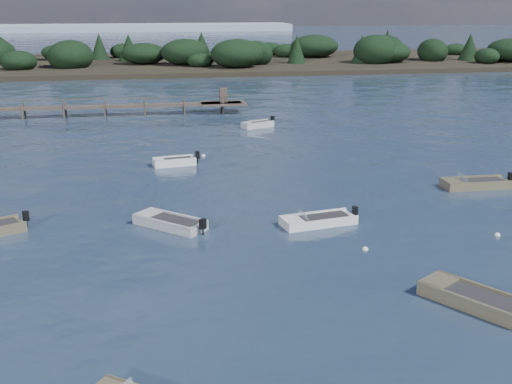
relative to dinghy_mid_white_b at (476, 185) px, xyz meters
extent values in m
plane|color=#182639|center=(-17.53, 44.11, -0.16)|extent=(400.00, 400.00, 0.00)
cube|color=#6E6549|center=(0.02, 0.00, -0.06)|extent=(4.57, 1.74, 0.71)
cube|color=#6E6549|center=(-1.72, 0.01, 0.36)|extent=(1.10, 1.56, 0.14)
cube|color=black|center=(0.38, 0.00, 0.28)|extent=(3.11, 1.39, 0.12)
cube|color=#6E6549|center=(0.01, -0.80, 0.36)|extent=(4.56, 0.14, 0.14)
cube|color=#6E6549|center=(0.02, 0.80, 0.36)|extent=(4.56, 0.14, 0.14)
cube|color=black|center=(2.52, -0.01, 0.48)|extent=(0.29, 0.35, 0.56)
cylinder|color=black|center=(2.52, -0.01, -0.01)|extent=(0.10, 0.10, 0.56)
cube|color=silver|center=(-0.99, 0.00, 0.60)|extent=(0.16, 1.24, 0.42)
cube|color=#A2A7A9|center=(-11.20, 23.02, -0.05)|extent=(3.41, 2.43, 0.74)
cube|color=#A2A7A9|center=(-12.30, 22.54, 0.38)|extent=(1.15, 1.35, 0.15)
cube|color=black|center=(-10.96, 23.12, 0.29)|extent=(2.38, 1.79, 0.13)
cube|color=#A2A7A9|center=(-10.97, 22.50, 0.38)|extent=(2.95, 1.38, 0.15)
cube|color=#A2A7A9|center=(-11.42, 23.54, 0.38)|extent=(2.95, 1.38, 0.15)
cube|color=black|center=(-9.53, 23.74, 0.50)|extent=(0.41, 0.45, 0.58)
cylinder|color=black|center=(-9.53, 23.74, 0.00)|extent=(0.14, 0.14, 0.58)
cube|color=#A2A7A9|center=(-20.80, -4.50, -0.06)|extent=(4.20, 4.02, 0.70)
cube|color=#A2A7A9|center=(-21.98, -3.43, 0.35)|extent=(1.72, 1.75, 0.14)
cube|color=black|center=(-20.55, -4.73, 0.27)|extent=(2.98, 2.88, 0.12)
cube|color=#A2A7A9|center=(-21.30, -5.05, 0.35)|extent=(3.20, 2.93, 0.14)
cube|color=#A2A7A9|center=(-20.30, -3.96, 0.35)|extent=(3.20, 2.93, 0.14)
cube|color=black|center=(-19.08, -6.07, 0.47)|extent=(0.44, 0.44, 0.55)
cylinder|color=black|center=(-19.08, -6.07, -0.01)|extent=(0.14, 0.14, 0.55)
cube|color=#6E6549|center=(-8.51, -16.24, -0.05)|extent=(4.01, 4.76, 0.75)
cube|color=#6E6549|center=(-9.47, -14.81, 0.39)|extent=(1.93, 1.80, 0.15)
cube|color=black|center=(-8.30, -16.54, 0.30)|extent=(2.91, 3.36, 0.13)
cube|color=#6E6549|center=(-9.19, -16.70, 0.39)|extent=(2.65, 3.84, 0.15)
cube|color=#6E6549|center=(-7.83, -15.78, 0.39)|extent=(2.65, 3.84, 0.15)
cube|color=silver|center=(-12.44, -5.43, -0.07)|extent=(4.48, 2.35, 0.62)
cube|color=silver|center=(-14.04, -5.73, 0.29)|extent=(1.27, 1.60, 0.12)
cube|color=black|center=(-12.11, -5.37, 0.22)|extent=(3.08, 1.78, 0.11)
cube|color=silver|center=(-12.31, -6.16, 0.29)|extent=(4.21, 0.88, 0.12)
cube|color=silver|center=(-12.58, -4.70, 0.29)|extent=(4.21, 0.88, 0.12)
cube|color=black|center=(-10.16, -5.01, 0.40)|extent=(0.30, 0.34, 0.49)
cylinder|color=black|center=(-10.16, -5.01, -0.03)|extent=(0.10, 0.10, 0.49)
cube|color=silver|center=(-13.37, -5.60, 0.51)|extent=(0.35, 1.16, 0.37)
cube|color=black|center=(-28.78, -3.14, 0.47)|extent=(0.40, 0.43, 0.55)
cylinder|color=black|center=(-28.78, -3.14, -0.01)|extent=(0.13, 0.13, 0.55)
cube|color=silver|center=(-19.97, 9.35, -0.05)|extent=(3.34, 1.77, 0.74)
cube|color=silver|center=(-21.16, 9.15, 0.38)|extent=(0.94, 1.25, 0.15)
cube|color=black|center=(-19.72, 9.39, 0.30)|extent=(2.30, 1.35, 0.13)
cube|color=silver|center=(-19.88, 8.78, 0.38)|extent=(3.16, 0.64, 0.15)
cube|color=silver|center=(-20.06, 9.91, 0.38)|extent=(3.16, 0.64, 0.15)
cube|color=black|center=(-18.17, 9.64, 0.51)|extent=(0.35, 0.40, 0.58)
cylinder|color=black|center=(-18.17, 9.64, 0.00)|extent=(0.12, 0.12, 0.58)
sphere|color=white|center=(-11.05, -9.56, -0.16)|extent=(0.32, 0.32, 0.32)
sphere|color=white|center=(-3.30, -8.77, -0.16)|extent=(0.32, 0.32, 0.32)
sphere|color=white|center=(-17.52, 11.90, -0.16)|extent=(0.32, 0.32, 0.32)
cube|color=#483D35|center=(-13.53, 32.11, 0.84)|extent=(5.00, 3.20, 0.18)
cube|color=#483D35|center=(-13.53, 32.11, 1.74)|extent=(0.80, 0.80, 1.60)
cylinder|color=#483D35|center=(-35.00, 31.25, 0.24)|extent=(0.20, 0.20, 2.20)
cylinder|color=#483D35|center=(-35.00, 32.96, 0.24)|extent=(0.20, 0.20, 2.20)
cylinder|color=#483D35|center=(-30.73, 31.25, 0.24)|extent=(0.20, 0.20, 2.20)
cylinder|color=#483D35|center=(-30.73, 32.96, 0.24)|extent=(0.20, 0.20, 2.20)
cylinder|color=#483D35|center=(-26.46, 31.25, 0.24)|extent=(0.20, 0.20, 2.20)
cylinder|color=#483D35|center=(-26.46, 32.96, 0.24)|extent=(0.20, 0.20, 2.20)
cylinder|color=#483D35|center=(-22.20, 31.25, 0.24)|extent=(0.20, 0.20, 2.20)
cylinder|color=#483D35|center=(-22.20, 32.96, 0.24)|extent=(0.20, 0.20, 2.20)
cylinder|color=#483D35|center=(-17.93, 31.25, 0.24)|extent=(0.20, 0.20, 2.20)
cylinder|color=#483D35|center=(-17.93, 32.96, 0.24)|extent=(0.20, 0.20, 2.20)
cylinder|color=#483D35|center=(-13.66, 31.25, 0.24)|extent=(0.20, 0.20, 2.20)
cylinder|color=#483D35|center=(-13.66, 32.96, 0.24)|extent=(0.20, 0.20, 2.20)
cube|color=black|center=(7.47, 84.11, -0.16)|extent=(190.00, 40.00, 1.60)
ellipsoid|color=black|center=(7.47, 84.11, 2.64)|extent=(180.50, 36.00, 4.40)
camera|label=1|loc=(-21.56, -38.80, 12.27)|focal=45.00mm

